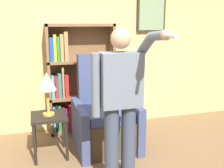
{
  "coord_description": "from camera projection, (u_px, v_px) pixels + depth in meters",
  "views": [
    {
      "loc": [
        -0.48,
        -2.05,
        1.68
      ],
      "look_at": [
        0.35,
        0.76,
        0.99
      ],
      "focal_mm": 42.0,
      "sensor_mm": 36.0,
      "label": 1
    }
  ],
  "objects": [
    {
      "name": "table_lamp",
      "position": [
        47.0,
        83.0,
        3.18
      ],
      "size": [
        0.23,
        0.23,
        0.54
      ],
      "color": "gold",
      "rests_on": "side_table"
    },
    {
      "name": "bookcase",
      "position": [
        75.0,
        81.0,
        4.02
      ],
      "size": [
        1.02,
        0.28,
        1.67
      ],
      "color": "brown",
      "rests_on": "ground_plane"
    },
    {
      "name": "person_standing",
      "position": [
        120.0,
        99.0,
        2.64
      ],
      "size": [
        0.56,
        0.78,
        1.63
      ],
      "color": "#384256",
      "rests_on": "ground_plane"
    },
    {
      "name": "armchair",
      "position": [
        104.0,
        119.0,
        3.6
      ],
      "size": [
        0.81,
        0.85,
        1.25
      ],
      "color": "#4C3823",
      "rests_on": "ground_plane"
    },
    {
      "name": "side_table",
      "position": [
        49.0,
        122.0,
        3.29
      ],
      "size": [
        0.43,
        0.43,
        0.55
      ],
      "color": "black",
      "rests_on": "ground_plane"
    },
    {
      "name": "wall_back",
      "position": [
        67.0,
        41.0,
        4.01
      ],
      "size": [
        8.0,
        0.11,
        2.8
      ],
      "color": "tan",
      "rests_on": "ground_plane"
    }
  ]
}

